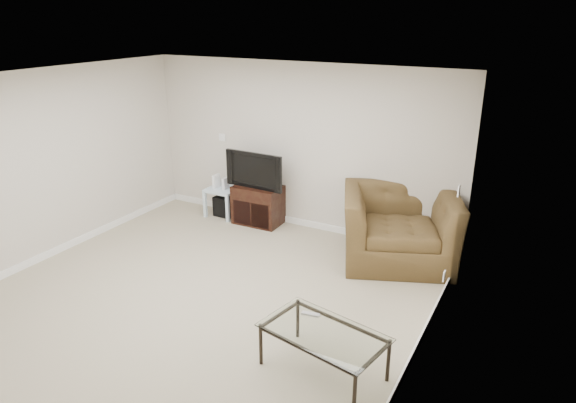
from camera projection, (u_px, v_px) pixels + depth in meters
The scene contains 18 objects.
floor at pixel (202, 297), 6.03m from camera, with size 5.00×5.00×0.00m, color tan.
ceiling at pixel (188, 81), 5.16m from camera, with size 5.00×5.00×0.00m, color white.
wall_back at pixel (300, 147), 7.66m from camera, with size 5.00×0.02×2.50m, color silver.
wall_left at pixel (43, 167), 6.71m from camera, with size 0.02×5.00×2.50m, color silver.
wall_right at pixel (424, 244), 4.49m from camera, with size 0.02×5.00×2.50m, color silver.
plate_back at pixel (222, 137), 8.27m from camera, with size 0.12×0.02×0.12m, color white.
plate_right_switch at pixel (459, 191), 5.82m from camera, with size 0.02×0.09×0.13m, color white.
plate_right_outlet at pixel (444, 276), 5.90m from camera, with size 0.02×0.08×0.12m, color white.
tv_stand at pixel (259, 204), 8.08m from camera, with size 0.74×0.51×0.61m, color black, non-canonical shape.
dvd_player at pixel (257, 193), 7.97m from camera, with size 0.44×0.31×0.06m, color black.
television at pixel (257, 169), 7.85m from camera, with size 0.91×0.18×0.56m, color black.
side_table at pixel (224, 202), 8.40m from camera, with size 0.49×0.49×0.47m, color #9FB1C5, non-canonical shape.
subwoofer at pixel (226, 205), 8.43m from camera, with size 0.32×0.32×0.32m, color black.
game_console at pixel (216, 181), 8.32m from camera, with size 0.05×0.16×0.21m, color white.
game_case at pixel (225, 183), 8.24m from camera, with size 0.05×0.14×0.19m, color silver.
recliner at pixel (400, 215), 6.74m from camera, with size 1.47×0.95×1.28m, color #543B1D.
coffee_table at pixel (323, 352), 4.71m from camera, with size 1.12×0.63×0.44m, color black, non-canonical shape.
remote at pixel (311, 314), 4.89m from camera, with size 0.18×0.05×0.02m, color #B2B2B7.
Camera 1 is at (3.38, -4.16, 3.16)m, focal length 32.00 mm.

